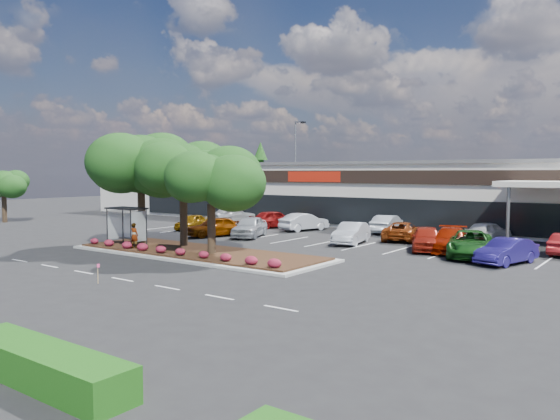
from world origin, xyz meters
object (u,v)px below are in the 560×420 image
Objects in this scene: light_pole at (296,178)px; survey_stake at (98,271)px; car_1 at (215,227)px.

light_pole is 10.90× the size of survey_stake.
light_pole is 31.78m from survey_stake.
light_pole reaches higher than survey_stake.
car_1 is at bearing -85.98° from light_pole.
light_pole is at bearing 107.35° from survey_stake.
car_1 reaches higher than survey_stake.
light_pole is 13.55m from car_1.
car_1 is (-8.49, 17.12, 0.19)m from survey_stake.
survey_stake is at bearing -72.65° from light_pole.
survey_stake is at bearing -40.78° from car_1.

